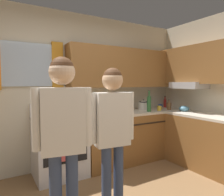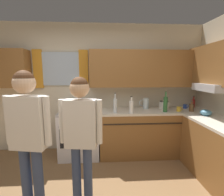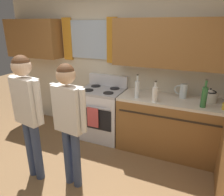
{
  "view_description": "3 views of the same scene",
  "coord_description": "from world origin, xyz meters",
  "px_view_note": "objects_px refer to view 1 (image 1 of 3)",
  "views": [
    {
      "loc": [
        -1.09,
        -1.53,
        1.42
      ],
      "look_at": [
        0.22,
        0.68,
        1.24
      ],
      "focal_mm": 33.27,
      "sensor_mm": 36.0,
      "label": 1
    },
    {
      "loc": [
        0.24,
        -1.46,
        1.61
      ],
      "look_at": [
        0.38,
        0.73,
        1.27
      ],
      "focal_mm": 25.43,
      "sensor_mm": 36.0,
      "label": 2
    },
    {
      "loc": [
        1.32,
        -1.52,
        1.97
      ],
      "look_at": [
        0.32,
        0.79,
        1.07
      ],
      "focal_mm": 33.21,
      "sensor_mm": 36.0,
      "label": 3
    }
  ],
  "objects_px": {
    "bottle_tall_clear": "(104,107)",
    "mixing_bowl": "(184,109)",
    "bottle_sauce_red": "(165,103)",
    "bottle_milk_white": "(121,108)",
    "adult_left": "(63,128)",
    "bottle_wine_green": "(149,103)",
    "stovetop_kettle": "(143,105)",
    "stove_oven": "(60,146)",
    "adult_in_plaid": "(112,125)",
    "bottle_squat_brown": "(169,106)",
    "mug_mustard_yellow": "(159,108)",
    "water_pitcher": "(127,105)",
    "mug_cobalt_blue": "(160,106)"
  },
  "relations": [
    {
      "from": "bottle_squat_brown",
      "to": "stovetop_kettle",
      "type": "distance_m",
      "value": 0.5
    },
    {
      "from": "bottle_wine_green",
      "to": "stovetop_kettle",
      "type": "height_order",
      "value": "bottle_wine_green"
    },
    {
      "from": "stovetop_kettle",
      "to": "water_pitcher",
      "type": "xyz_separation_m",
      "value": [
        -0.38,
        0.03,
        0.02
      ]
    },
    {
      "from": "bottle_tall_clear",
      "to": "adult_left",
      "type": "bearing_deg",
      "value": -131.22
    },
    {
      "from": "bottle_milk_white",
      "to": "stove_oven",
      "type": "bearing_deg",
      "value": 166.71
    },
    {
      "from": "bottle_squat_brown",
      "to": "water_pitcher",
      "type": "relative_size",
      "value": 0.93
    },
    {
      "from": "stovetop_kettle",
      "to": "mug_cobalt_blue",
      "type": "bearing_deg",
      "value": 0.96
    },
    {
      "from": "bottle_tall_clear",
      "to": "bottle_milk_white",
      "type": "bearing_deg",
      "value": -12.4
    },
    {
      "from": "mug_cobalt_blue",
      "to": "water_pitcher",
      "type": "height_order",
      "value": "water_pitcher"
    },
    {
      "from": "bottle_tall_clear",
      "to": "bottle_squat_brown",
      "type": "distance_m",
      "value": 1.45
    },
    {
      "from": "stove_oven",
      "to": "mug_cobalt_blue",
      "type": "distance_m",
      "value": 2.19
    },
    {
      "from": "mug_mustard_yellow",
      "to": "bottle_milk_white",
      "type": "bearing_deg",
      "value": -175.44
    },
    {
      "from": "stovetop_kettle",
      "to": "mixing_bowl",
      "type": "distance_m",
      "value": 0.75
    },
    {
      "from": "mug_cobalt_blue",
      "to": "mixing_bowl",
      "type": "xyz_separation_m",
      "value": [
        0.07,
        -0.56,
        0.0
      ]
    },
    {
      "from": "water_pitcher",
      "to": "mixing_bowl",
      "type": "bearing_deg",
      "value": -33.23
    },
    {
      "from": "bottle_tall_clear",
      "to": "bottle_sauce_red",
      "type": "bearing_deg",
      "value": 11.59
    },
    {
      "from": "bottle_milk_white",
      "to": "adult_left",
      "type": "xyz_separation_m",
      "value": [
        -1.31,
        -1.11,
        0.02
      ]
    },
    {
      "from": "bottle_tall_clear",
      "to": "mixing_bowl",
      "type": "relative_size",
      "value": 1.95
    },
    {
      "from": "water_pitcher",
      "to": "bottle_tall_clear",
      "type": "bearing_deg",
      "value": -156.57
    },
    {
      "from": "bottle_milk_white",
      "to": "adult_left",
      "type": "relative_size",
      "value": 0.19
    },
    {
      "from": "mug_mustard_yellow",
      "to": "adult_left",
      "type": "height_order",
      "value": "adult_left"
    },
    {
      "from": "bottle_milk_white",
      "to": "bottle_sauce_red",
      "type": "height_order",
      "value": "bottle_milk_white"
    },
    {
      "from": "stove_oven",
      "to": "bottle_wine_green",
      "type": "xyz_separation_m",
      "value": [
        1.61,
        -0.17,
        0.58
      ]
    },
    {
      "from": "bottle_wine_green",
      "to": "adult_in_plaid",
      "type": "bearing_deg",
      "value": -142.61
    },
    {
      "from": "bottle_squat_brown",
      "to": "adult_in_plaid",
      "type": "height_order",
      "value": "adult_in_plaid"
    },
    {
      "from": "bottle_squat_brown",
      "to": "mug_cobalt_blue",
      "type": "xyz_separation_m",
      "value": [
        0.02,
        0.26,
        -0.03
      ]
    },
    {
      "from": "mug_mustard_yellow",
      "to": "adult_left",
      "type": "distance_m",
      "value": 2.53
    },
    {
      "from": "stove_oven",
      "to": "adult_left",
      "type": "bearing_deg",
      "value": -104.74
    },
    {
      "from": "bottle_tall_clear",
      "to": "bottle_squat_brown",
      "type": "xyz_separation_m",
      "value": [
        1.45,
        -0.01,
        -0.06
      ]
    },
    {
      "from": "mug_mustard_yellow",
      "to": "water_pitcher",
      "type": "distance_m",
      "value": 0.63
    },
    {
      "from": "bottle_wine_green",
      "to": "mug_mustard_yellow",
      "type": "height_order",
      "value": "bottle_wine_green"
    },
    {
      "from": "bottle_wine_green",
      "to": "bottle_tall_clear",
      "type": "distance_m",
      "value": 0.94
    },
    {
      "from": "adult_left",
      "to": "bottle_tall_clear",
      "type": "bearing_deg",
      "value": 48.78
    },
    {
      "from": "mug_cobalt_blue",
      "to": "stovetop_kettle",
      "type": "height_order",
      "value": "stovetop_kettle"
    },
    {
      "from": "stove_oven",
      "to": "bottle_sauce_red",
      "type": "height_order",
      "value": "bottle_sauce_red"
    },
    {
      "from": "bottle_wine_green",
      "to": "mixing_bowl",
      "type": "bearing_deg",
      "value": -26.37
    },
    {
      "from": "mug_mustard_yellow",
      "to": "stovetop_kettle",
      "type": "xyz_separation_m",
      "value": [
        -0.2,
        0.24,
        0.05
      ]
    },
    {
      "from": "bottle_tall_clear",
      "to": "adult_in_plaid",
      "type": "bearing_deg",
      "value": -113.76
    },
    {
      "from": "bottle_sauce_red",
      "to": "bottle_wine_green",
      "type": "bearing_deg",
      "value": -154.7
    },
    {
      "from": "stove_oven",
      "to": "mug_mustard_yellow",
      "type": "distance_m",
      "value": 1.95
    },
    {
      "from": "stove_oven",
      "to": "stovetop_kettle",
      "type": "relative_size",
      "value": 4.02
    },
    {
      "from": "bottle_wine_green",
      "to": "bottle_sauce_red",
      "type": "relative_size",
      "value": 1.6
    },
    {
      "from": "bottle_tall_clear",
      "to": "mug_mustard_yellow",
      "type": "xyz_separation_m",
      "value": [
        1.21,
        0.01,
        -0.1
      ]
    },
    {
      "from": "bottle_tall_clear",
      "to": "bottle_milk_white",
      "type": "xyz_separation_m",
      "value": [
        0.29,
        -0.06,
        -0.02
      ]
    },
    {
      "from": "mug_mustard_yellow",
      "to": "water_pitcher",
      "type": "height_order",
      "value": "water_pitcher"
    },
    {
      "from": "bottle_squat_brown",
      "to": "mug_mustard_yellow",
      "type": "xyz_separation_m",
      "value": [
        -0.23,
        0.02,
        -0.03
      ]
    },
    {
      "from": "mug_mustard_yellow",
      "to": "bottle_tall_clear",
      "type": "bearing_deg",
      "value": -179.51
    },
    {
      "from": "bottle_sauce_red",
      "to": "bottle_tall_clear",
      "type": "bearing_deg",
      "value": -168.41
    },
    {
      "from": "mug_mustard_yellow",
      "to": "mixing_bowl",
      "type": "height_order",
      "value": "mixing_bowl"
    },
    {
      "from": "stove_oven",
      "to": "bottle_milk_white",
      "type": "bearing_deg",
      "value": -13.29
    }
  ]
}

